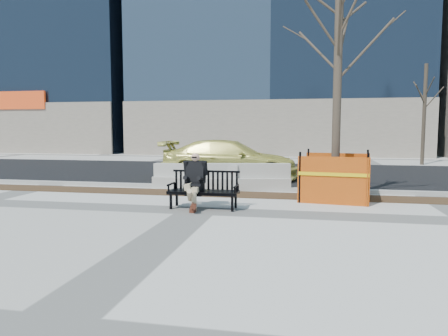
{
  "coord_description": "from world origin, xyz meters",
  "views": [
    {
      "loc": [
        2.53,
        -9.57,
        1.98
      ],
      "look_at": [
        0.47,
        0.9,
        0.96
      ],
      "focal_mm": 33.27,
      "sensor_mm": 36.0,
      "label": 1
    }
  ],
  "objects": [
    {
      "name": "ground",
      "position": [
        0.0,
        0.0,
        0.0
      ],
      "size": [
        120.0,
        120.0,
        0.0
      ],
      "primitive_type": "plane",
      "color": "beige",
      "rests_on": "ground"
    },
    {
      "name": "mulch_strip",
      "position": [
        0.0,
        2.6,
        0.0
      ],
      "size": [
        40.0,
        1.2,
        0.02
      ],
      "primitive_type": "cube",
      "color": "#47301C",
      "rests_on": "ground"
    },
    {
      "name": "asphalt_street",
      "position": [
        0.0,
        8.8,
        0.0
      ],
      "size": [
        60.0,
        10.4,
        0.01
      ],
      "primitive_type": "cube",
      "color": "black",
      "rests_on": "ground"
    },
    {
      "name": "curb",
      "position": [
        0.0,
        3.55,
        0.06
      ],
      "size": [
        60.0,
        0.25,
        0.12
      ],
      "primitive_type": "cube",
      "color": "#9E9B93",
      "rests_on": "ground"
    },
    {
      "name": "bench",
      "position": [
        0.07,
        0.3,
        0.0
      ],
      "size": [
        1.78,
        0.66,
        0.94
      ],
      "primitive_type": null,
      "rotation": [
        0.0,
        0.0,
        -0.01
      ],
      "color": "black",
      "rests_on": "ground"
    },
    {
      "name": "seated_man",
      "position": [
        -0.17,
        0.35,
        0.0
      ],
      "size": [
        0.61,
        1.0,
        1.39
      ],
      "primitive_type": null,
      "rotation": [
        0.0,
        0.0,
        -0.01
      ],
      "color": "black",
      "rests_on": "ground"
    },
    {
      "name": "tree_fence",
      "position": [
        3.35,
        2.31,
        0.0
      ],
      "size": [
        3.07,
        3.07,
        6.84
      ],
      "primitive_type": null,
      "rotation": [
        0.0,
        0.0,
        -0.13
      ],
      "color": "#D95713",
      "rests_on": "ground"
    },
    {
      "name": "sedan",
      "position": [
        -0.36,
        6.27,
        0.0
      ],
      "size": [
        5.33,
        2.25,
        1.54
      ],
      "primitive_type": "imported",
      "rotation": [
        0.0,
        0.0,
        1.59
      ],
      "color": "#D1C85A",
      "rests_on": "ground"
    },
    {
      "name": "jersey_barrier_left",
      "position": [
        -0.99,
        3.52,
        0.0
      ],
      "size": [
        2.93,
        0.82,
        0.83
      ],
      "primitive_type": null,
      "rotation": [
        0.0,
        0.0,
        -0.08
      ],
      "color": "#ACA9A1",
      "rests_on": "ground"
    },
    {
      "name": "jersey_barrier_right",
      "position": [
        0.55,
        3.51,
        0.0
      ],
      "size": [
        3.12,
        1.13,
        0.88
      ],
      "primitive_type": null,
      "rotation": [
        0.0,
        0.0,
        0.17
      ],
      "color": "#ACAAA1",
      "rests_on": "ground"
    },
    {
      "name": "far_tree_right",
      "position": [
        8.82,
        14.76,
        0.0
      ],
      "size": [
        2.81,
        2.81,
        5.88
      ],
      "primitive_type": null,
      "rotation": [
        0.0,
        0.0,
        -0.37
      ],
      "color": "#42372A",
      "rests_on": "ground"
    }
  ]
}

